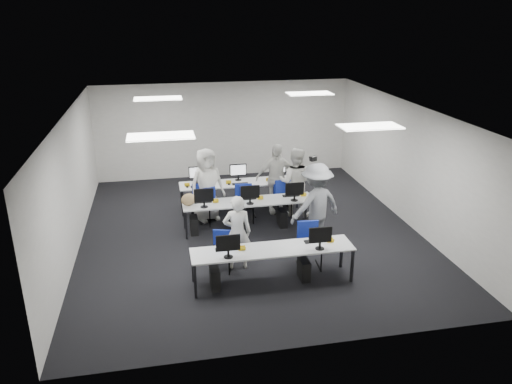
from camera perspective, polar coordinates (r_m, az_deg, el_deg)
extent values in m
plane|color=black|center=(12.23, -0.65, -4.56)|extent=(9.00, 9.00, 0.00)
plane|color=white|center=(11.30, -0.72, 9.37)|extent=(9.00, 9.00, 0.00)
cube|color=beige|center=(15.96, -3.66, 7.10)|extent=(8.00, 0.02, 3.00)
cube|color=beige|center=(7.65, 5.56, -8.31)|extent=(8.00, 0.02, 3.00)
cube|color=beige|center=(11.68, -20.37, 0.80)|extent=(0.02, 9.00, 3.00)
cube|color=beige|center=(12.98, 16.98, 3.11)|extent=(0.02, 9.00, 3.00)
cube|color=white|center=(9.17, -10.84, 6.30)|extent=(1.20, 0.60, 0.02)
cube|color=white|center=(10.01, 12.87, 7.33)|extent=(1.20, 0.60, 0.02)
cube|color=white|center=(13.09, -11.15, 10.45)|extent=(1.20, 0.60, 0.02)
cube|color=white|center=(13.69, 6.13, 11.14)|extent=(1.20, 0.60, 0.02)
cube|color=#AAACAF|center=(9.81, 1.92, -6.58)|extent=(3.20, 0.70, 0.03)
cube|color=black|center=(9.53, -6.96, -10.11)|extent=(0.05, 0.05, 0.70)
cube|color=black|center=(10.05, -7.24, -8.40)|extent=(0.05, 0.05, 0.70)
cube|color=black|center=(10.16, 10.92, -8.28)|extent=(0.05, 0.05, 0.70)
cube|color=black|center=(10.65, 9.74, -6.78)|extent=(0.05, 0.05, 0.70)
cube|color=#AAACAF|center=(12.13, -0.84, -1.10)|extent=(3.20, 0.70, 0.03)
cube|color=black|center=(11.84, -7.98, -3.79)|extent=(0.05, 0.05, 0.70)
cube|color=black|center=(12.39, -8.16, -2.67)|extent=(0.05, 0.05, 0.70)
cube|color=black|center=(12.36, 6.52, -2.66)|extent=(0.05, 0.05, 0.70)
cube|color=black|center=(12.88, 5.72, -1.64)|extent=(0.05, 0.05, 0.70)
cube|color=#AAACAF|center=(13.43, -1.92, 1.05)|extent=(3.20, 0.70, 0.03)
cube|color=black|center=(13.13, -8.38, -1.33)|extent=(0.05, 0.05, 0.70)
cube|color=black|center=(13.69, -8.52, -0.41)|extent=(0.05, 0.05, 0.70)
cube|color=black|center=(13.60, 4.76, -0.40)|extent=(0.05, 0.05, 0.70)
cube|color=black|center=(14.14, 4.11, 0.45)|extent=(0.05, 0.05, 0.70)
cube|color=#0C349D|center=(9.36, -3.21, -5.83)|extent=(0.46, 0.04, 0.32)
cube|color=black|center=(9.78, -3.45, -6.53)|extent=(0.42, 0.14, 0.02)
ellipsoid|color=black|center=(9.81, -1.70, -6.34)|extent=(0.07, 0.10, 0.04)
cube|color=black|center=(9.88, -4.72, -9.75)|extent=(0.18, 0.40, 0.42)
cube|color=white|center=(9.74, 7.36, -4.88)|extent=(0.46, 0.04, 0.32)
cube|color=black|center=(10.14, 6.73, -5.60)|extent=(0.42, 0.14, 0.02)
ellipsoid|color=black|center=(10.23, 8.34, -5.40)|extent=(0.07, 0.10, 0.04)
cube|color=black|center=(10.20, 5.49, -8.76)|extent=(0.18, 0.40, 0.42)
cube|color=white|center=(11.72, -5.99, -0.36)|extent=(0.46, 0.04, 0.32)
cube|color=black|center=(12.12, -6.08, -1.11)|extent=(0.42, 0.14, 0.02)
ellipsoid|color=black|center=(12.14, -4.68, -0.98)|extent=(0.07, 0.10, 0.04)
cube|color=black|center=(12.18, -7.10, -3.76)|extent=(0.18, 0.40, 0.42)
cube|color=white|center=(11.85, -0.69, 0.00)|extent=(0.46, 0.04, 0.32)
cube|color=black|center=(12.25, -0.96, -0.75)|extent=(0.42, 0.14, 0.02)
ellipsoid|color=black|center=(12.30, 0.42, -0.62)|extent=(0.07, 0.10, 0.04)
cube|color=black|center=(12.29, -1.98, -3.38)|extent=(0.18, 0.40, 0.42)
cube|color=white|center=(12.09, 4.44, 0.35)|extent=(0.46, 0.04, 0.32)
cube|color=black|center=(12.48, 4.02, -0.40)|extent=(0.42, 0.14, 0.02)
ellipsoid|color=black|center=(12.56, 5.34, -0.27)|extent=(0.07, 0.10, 0.04)
cube|color=black|center=(12.49, 3.01, -2.98)|extent=(0.18, 0.40, 0.42)
cube|color=white|center=(13.37, -6.72, 2.26)|extent=(0.46, 0.04, 0.32)
cube|color=black|center=(13.17, -6.55, 0.64)|extent=(0.42, 0.14, 0.02)
ellipsoid|color=black|center=(13.15, -7.85, 0.59)|extent=(0.07, 0.10, 0.04)
cube|color=black|center=(13.50, -5.46, -1.21)|extent=(0.18, 0.40, 0.42)
cube|color=white|center=(13.49, -2.06, 2.56)|extent=(0.46, 0.04, 0.32)
cube|color=black|center=(13.29, -1.82, 0.96)|extent=(0.42, 0.14, 0.02)
ellipsoid|color=black|center=(13.24, -3.10, 0.91)|extent=(0.07, 0.10, 0.04)
cube|color=black|center=(13.64, -0.86, -0.89)|extent=(0.18, 0.40, 0.42)
cube|color=white|center=(13.70, 2.49, 2.83)|extent=(0.46, 0.04, 0.32)
cube|color=black|center=(13.50, 2.79, 1.26)|extent=(0.42, 0.14, 0.02)
ellipsoid|color=black|center=(13.43, 1.55, 1.21)|extent=(0.07, 0.10, 0.04)
cube|color=black|center=(13.87, 3.62, -0.56)|extent=(0.18, 0.40, 0.42)
cube|color=navy|center=(10.38, -3.97, -6.80)|extent=(0.50, 0.48, 0.06)
cube|color=navy|center=(10.44, -3.86, -5.17)|extent=(0.39, 0.15, 0.33)
cube|color=navy|center=(10.51, 6.11, -6.11)|extent=(0.51, 0.49, 0.06)
cube|color=navy|center=(10.58, 5.92, -4.25)|extent=(0.45, 0.09, 0.39)
cube|color=navy|center=(12.58, -6.29, -1.48)|extent=(0.54, 0.52, 0.07)
cube|color=navy|center=(12.68, -6.28, 0.07)|extent=(0.46, 0.12, 0.39)
cube|color=navy|center=(12.67, -1.35, -1.30)|extent=(0.49, 0.47, 0.06)
cube|color=navy|center=(12.77, -1.45, 0.16)|extent=(0.44, 0.09, 0.37)
cube|color=navy|center=(13.02, 3.05, -0.98)|extent=(0.43, 0.41, 0.06)
cube|color=navy|center=(13.10, 2.82, 0.28)|extent=(0.39, 0.07, 0.33)
cube|color=navy|center=(12.78, -5.98, -1.20)|extent=(0.59, 0.57, 0.06)
cube|color=navy|center=(12.50, -5.60, -0.34)|extent=(0.43, 0.20, 0.38)
cube|color=navy|center=(13.03, -1.08, -0.77)|extent=(0.45, 0.43, 0.06)
cube|color=navy|center=(12.76, -0.96, 0.00)|extent=(0.42, 0.06, 0.36)
cube|color=navy|center=(13.29, 2.90, -0.23)|extent=(0.46, 0.44, 0.06)
cube|color=navy|center=(13.00, 3.14, 0.57)|extent=(0.44, 0.05, 0.38)
ellipsoid|color=#96704D|center=(11.92, -7.72, -0.86)|extent=(0.41, 0.32, 0.30)
imported|color=#B8B8AD|center=(10.28, -2.16, -4.67)|extent=(0.61, 0.42, 1.61)
imported|color=#B8B8AD|center=(12.94, 4.50, 1.15)|extent=(1.08, 0.98, 1.82)
imported|color=#B8B8AD|center=(12.67, -5.64, 0.83)|extent=(1.07, 0.89, 1.88)
imported|color=#B8B8AD|center=(13.09, 2.29, 1.55)|extent=(1.11, 0.50, 1.87)
imported|color=slate|center=(11.32, 6.87, -1.47)|extent=(1.42, 1.08, 1.95)
cube|color=black|center=(11.12, 6.55, 3.80)|extent=(0.19, 0.21, 0.10)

